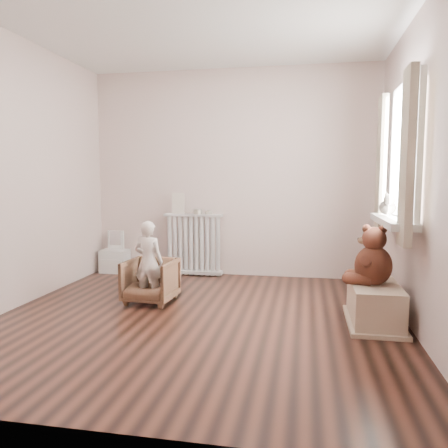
% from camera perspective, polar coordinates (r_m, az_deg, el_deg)
% --- Properties ---
extents(floor, '(3.60, 3.60, 0.01)m').
position_cam_1_polar(floor, '(3.99, -3.39, -12.13)').
color(floor, black).
rests_on(floor, ground).
extents(ceiling, '(3.60, 3.60, 0.01)m').
position_cam_1_polar(ceiling, '(4.03, -3.64, 25.69)').
color(ceiling, white).
rests_on(ceiling, ground).
extents(back_wall, '(3.60, 0.02, 2.60)m').
position_cam_1_polar(back_wall, '(5.56, 1.07, 6.61)').
color(back_wall, beige).
rests_on(back_wall, ground).
extents(front_wall, '(3.60, 0.02, 2.60)m').
position_cam_1_polar(front_wall, '(2.10, -15.75, 7.35)').
color(front_wall, beige).
rests_on(front_wall, ground).
extents(left_wall, '(0.02, 3.60, 2.60)m').
position_cam_1_polar(left_wall, '(4.58, -26.04, 6.13)').
color(left_wall, beige).
rests_on(left_wall, ground).
extents(right_wall, '(0.02, 3.60, 2.60)m').
position_cam_1_polar(right_wall, '(3.78, 24.16, 6.36)').
color(right_wall, beige).
rests_on(right_wall, ground).
extents(window, '(0.03, 0.90, 1.10)m').
position_cam_1_polar(window, '(4.07, 22.71, 8.47)').
color(window, white).
rests_on(window, right_wall).
extents(window_sill, '(0.22, 1.10, 0.06)m').
position_cam_1_polar(window_sill, '(4.06, 21.14, 0.35)').
color(window_sill, silver).
rests_on(window_sill, right_wall).
extents(curtain_left, '(0.06, 0.26, 1.30)m').
position_cam_1_polar(curtain_left, '(3.49, 22.84, 7.97)').
color(curtain_left, '#B7A98E').
rests_on(curtain_left, right_wall).
extents(curtain_right, '(0.06, 0.26, 1.30)m').
position_cam_1_polar(curtain_right, '(4.61, 19.86, 7.49)').
color(curtain_right, '#B7A98E').
rests_on(curtain_right, right_wall).
extents(radiator, '(0.75, 0.14, 0.79)m').
position_cam_1_polar(radiator, '(5.61, -3.99, -2.75)').
color(radiator, silver).
rests_on(radiator, floor).
extents(paper_doll, '(0.16, 0.01, 0.27)m').
position_cam_1_polar(paper_doll, '(5.60, -6.00, 2.70)').
color(paper_doll, beige).
rests_on(paper_doll, radiator).
extents(tin_a, '(0.11, 0.11, 0.06)m').
position_cam_1_polar(tin_a, '(5.54, -3.43, 1.64)').
color(tin_a, '#A59E8C').
rests_on(tin_a, radiator).
extents(tin_b, '(0.09, 0.09, 0.05)m').
position_cam_1_polar(tin_b, '(5.51, -2.03, 1.54)').
color(tin_b, '#A59E8C').
rests_on(tin_b, radiator).
extents(toy_vanity, '(0.35, 0.25, 0.55)m').
position_cam_1_polar(toy_vanity, '(5.96, -14.10, -3.52)').
color(toy_vanity, silver).
rests_on(toy_vanity, floor).
extents(armchair, '(0.50, 0.52, 0.44)m').
position_cam_1_polar(armchair, '(4.46, -9.56, -7.33)').
color(armchair, brown).
rests_on(armchair, floor).
extents(child, '(0.31, 0.21, 0.81)m').
position_cam_1_polar(child, '(4.37, -9.84, -4.87)').
color(child, white).
rests_on(child, armchair).
extents(toy_bench, '(0.39, 0.74, 0.35)m').
position_cam_1_polar(toy_bench, '(3.99, 19.07, -9.46)').
color(toy_bench, '#C0AA8C').
rests_on(toy_bench, floor).
extents(teddy_bear, '(0.46, 0.39, 0.50)m').
position_cam_1_polar(teddy_bear, '(3.89, 19.00, -2.78)').
color(teddy_bear, '#37170E').
rests_on(teddy_bear, toy_bench).
extents(plush_cat, '(0.22, 0.28, 0.21)m').
position_cam_1_polar(plush_cat, '(4.25, 20.59, 2.36)').
color(plush_cat, '#686057').
rests_on(plush_cat, window_sill).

